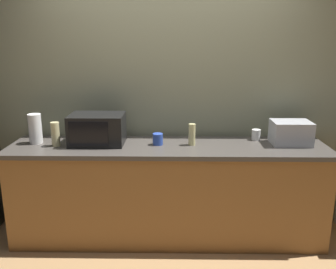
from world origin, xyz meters
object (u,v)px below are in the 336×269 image
object	(u,v)px
bottle_vinegar	(192,135)
bottle_hand_soap	(55,134)
mug_blue	(158,139)
microwave	(97,129)
toaster_oven	(291,133)
mug_white	(256,135)
paper_towel_roll	(35,129)

from	to	relation	value
bottle_vinegar	bottle_hand_soap	size ratio (longest dim) A/B	0.90
bottle_hand_soap	mug_blue	xyz separation A→B (m)	(0.90, 0.05, -0.06)
microwave	bottle_vinegar	size ratio (longest dim) A/B	2.48
toaster_oven	mug_white	xyz separation A→B (m)	(-0.28, 0.13, -0.05)
microwave	bottle_hand_soap	bearing A→B (deg)	-167.07
microwave	bottle_vinegar	distance (m)	0.85
microwave	mug_blue	world-z (taller)	microwave
toaster_oven	bottle_hand_soap	world-z (taller)	bottle_hand_soap
paper_towel_roll	mug_blue	distance (m)	1.11
bottle_hand_soap	mug_blue	bearing A→B (deg)	3.45
microwave	bottle_hand_soap	world-z (taller)	microwave
microwave	mug_blue	size ratio (longest dim) A/B	4.70
mug_blue	microwave	bearing A→B (deg)	177.15
paper_towel_roll	mug_blue	xyz separation A→B (m)	(1.11, -0.03, -0.08)
toaster_oven	paper_towel_roll	distance (m)	2.30
bottle_vinegar	paper_towel_roll	bearing A→B (deg)	178.63
microwave	bottle_vinegar	xyz separation A→B (m)	(0.85, -0.03, -0.04)
bottle_vinegar	mug_blue	xyz separation A→B (m)	(-0.30, 0.00, -0.05)
bottle_vinegar	mug_blue	size ratio (longest dim) A/B	1.89
toaster_oven	mug_white	world-z (taller)	toaster_oven
bottle_hand_soap	mug_blue	world-z (taller)	bottle_hand_soap
toaster_oven	bottle_vinegar	size ratio (longest dim) A/B	1.76
mug_white	microwave	bearing A→B (deg)	-174.33
microwave	mug_white	size ratio (longest dim) A/B	4.80
mug_white	mug_blue	bearing A→B (deg)	-169.35
paper_towel_roll	bottle_hand_soap	world-z (taller)	paper_towel_roll
toaster_oven	paper_towel_roll	world-z (taller)	paper_towel_roll
bottle_hand_soap	toaster_oven	bearing A→B (deg)	2.56
toaster_oven	bottle_hand_soap	xyz separation A→B (m)	(-2.09, -0.09, 0.00)
toaster_oven	mug_white	size ratio (longest dim) A/B	3.40
toaster_oven	bottle_vinegar	world-z (taller)	toaster_oven
microwave	toaster_oven	size ratio (longest dim) A/B	1.41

